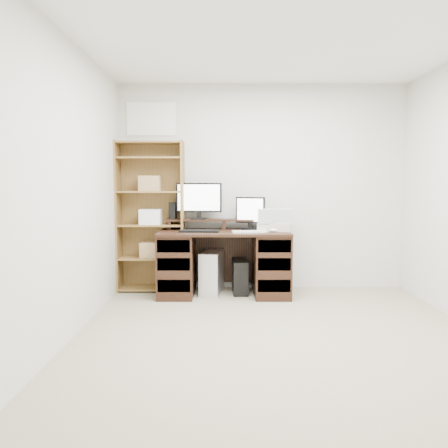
{
  "coord_description": "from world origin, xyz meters",
  "views": [
    {
      "loc": [
        -0.47,
        -3.39,
        1.3
      ],
      "look_at": [
        -0.47,
        1.43,
        0.85
      ],
      "focal_mm": 35.0,
      "sensor_mm": 36.0,
      "label": 1
    }
  ],
  "objects_px": {
    "monitor_wide": "(199,199)",
    "monitor_small": "(250,212)",
    "printer": "(274,227)",
    "desk": "(224,262)",
    "tower_silver": "(212,272)",
    "tower_black": "(240,276)",
    "bookshelf": "(151,215)"
  },
  "relations": [
    {
      "from": "desk",
      "to": "monitor_small",
      "type": "xyz_separation_m",
      "value": [
        0.31,
        0.13,
        0.57
      ]
    },
    {
      "from": "tower_silver",
      "to": "desk",
      "type": "bearing_deg",
      "value": -17.98
    },
    {
      "from": "monitor_wide",
      "to": "tower_silver",
      "type": "bearing_deg",
      "value": -30.85
    },
    {
      "from": "tower_black",
      "to": "desk",
      "type": "bearing_deg",
      "value": -163.28
    },
    {
      "from": "monitor_wide",
      "to": "monitor_small",
      "type": "relative_size",
      "value": 1.41
    },
    {
      "from": "tower_black",
      "to": "monitor_wide",
      "type": "bearing_deg",
      "value": 162.34
    },
    {
      "from": "desk",
      "to": "tower_black",
      "type": "xyz_separation_m",
      "value": [
        0.19,
        0.07,
        -0.19
      ]
    },
    {
      "from": "bookshelf",
      "to": "tower_black",
      "type": "bearing_deg",
      "value": -7.84
    },
    {
      "from": "monitor_small",
      "to": "desk",
      "type": "bearing_deg",
      "value": -136.02
    },
    {
      "from": "monitor_wide",
      "to": "monitor_small",
      "type": "height_order",
      "value": "monitor_wide"
    },
    {
      "from": "monitor_wide",
      "to": "printer",
      "type": "height_order",
      "value": "monitor_wide"
    },
    {
      "from": "monitor_small",
      "to": "printer",
      "type": "relative_size",
      "value": 1.05
    },
    {
      "from": "monitor_wide",
      "to": "monitor_small",
      "type": "distance_m",
      "value": 0.64
    },
    {
      "from": "monitor_wide",
      "to": "tower_silver",
      "type": "xyz_separation_m",
      "value": [
        0.16,
        -0.12,
        -0.86
      ]
    },
    {
      "from": "tower_silver",
      "to": "monitor_small",
      "type": "bearing_deg",
      "value": 16.23
    },
    {
      "from": "printer",
      "to": "tower_black",
      "type": "distance_m",
      "value": 0.72
    },
    {
      "from": "bookshelf",
      "to": "monitor_small",
      "type": "bearing_deg",
      "value": -3.94
    },
    {
      "from": "tower_black",
      "to": "printer",
      "type": "bearing_deg",
      "value": -7.64
    },
    {
      "from": "monitor_small",
      "to": "tower_silver",
      "type": "distance_m",
      "value": 0.85
    },
    {
      "from": "monitor_small",
      "to": "printer",
      "type": "bearing_deg",
      "value": 1.2
    },
    {
      "from": "monitor_wide",
      "to": "printer",
      "type": "bearing_deg",
      "value": -3.18
    },
    {
      "from": "desk",
      "to": "tower_silver",
      "type": "relative_size",
      "value": 3.0
    },
    {
      "from": "desk",
      "to": "printer",
      "type": "bearing_deg",
      "value": 2.87
    },
    {
      "from": "monitor_small",
      "to": "monitor_wide",
      "type": "bearing_deg",
      "value": -165.01
    },
    {
      "from": "tower_silver",
      "to": "tower_black",
      "type": "xyz_separation_m",
      "value": [
        0.33,
        -0.01,
        -0.05
      ]
    },
    {
      "from": "tower_black",
      "to": "monitor_small",
      "type": "bearing_deg",
      "value": 25.18
    },
    {
      "from": "tower_silver",
      "to": "bookshelf",
      "type": "distance_m",
      "value": 1.01
    },
    {
      "from": "desk",
      "to": "tower_silver",
      "type": "xyz_separation_m",
      "value": [
        -0.14,
        0.07,
        -0.14
      ]
    },
    {
      "from": "monitor_wide",
      "to": "tower_black",
      "type": "distance_m",
      "value": 1.05
    },
    {
      "from": "desk",
      "to": "bookshelf",
      "type": "xyz_separation_m",
      "value": [
        -0.88,
        0.21,
        0.53
      ]
    },
    {
      "from": "monitor_small",
      "to": "tower_silver",
      "type": "bearing_deg",
      "value": -151.54
    },
    {
      "from": "monitor_wide",
      "to": "printer",
      "type": "xyz_separation_m",
      "value": [
        0.89,
        -0.17,
        -0.32
      ]
    }
  ]
}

